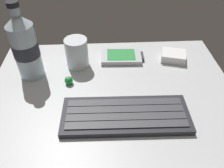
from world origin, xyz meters
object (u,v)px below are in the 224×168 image
(trackball_mouse, at_px, (69,80))
(handheld_device, at_px, (122,56))
(water_bottle, at_px, (25,47))
(juice_cup, at_px, (77,54))
(charger_block, at_px, (173,56))
(keyboard, at_px, (126,115))

(trackball_mouse, bearing_deg, handheld_device, 35.85)
(handheld_device, distance_m, water_bottle, 0.28)
(juice_cup, xyz_separation_m, charger_block, (0.29, 0.01, -0.03))
(keyboard, relative_size, trackball_mouse, 13.29)
(water_bottle, xyz_separation_m, trackball_mouse, (0.10, -0.05, -0.08))
(keyboard, height_order, water_bottle, water_bottle)
(charger_block, height_order, trackball_mouse, charger_block)
(charger_block, bearing_deg, juice_cup, -177.31)
(handheld_device, relative_size, trackball_mouse, 5.91)
(handheld_device, height_order, water_bottle, water_bottle)
(keyboard, distance_m, juice_cup, 0.24)
(juice_cup, relative_size, charger_block, 1.21)
(water_bottle, height_order, charger_block, water_bottle)
(keyboard, distance_m, charger_block, 0.28)
(juice_cup, distance_m, water_bottle, 0.14)
(keyboard, bearing_deg, handheld_device, 87.43)
(keyboard, relative_size, water_bottle, 1.41)
(charger_block, xyz_separation_m, trackball_mouse, (-0.31, -0.10, -0.00))
(juice_cup, height_order, charger_block, juice_cup)
(keyboard, relative_size, charger_block, 4.18)
(keyboard, bearing_deg, juice_cup, 120.07)
(handheld_device, distance_m, trackball_mouse, 0.19)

